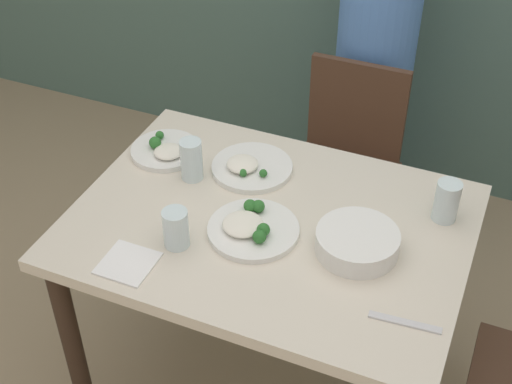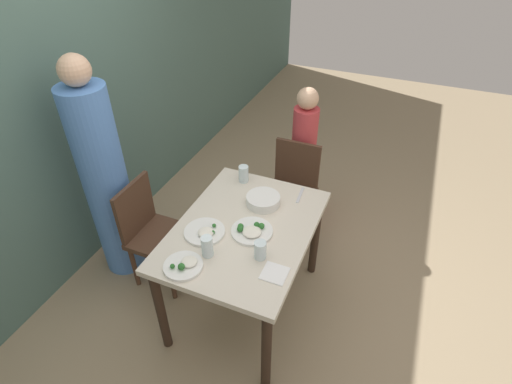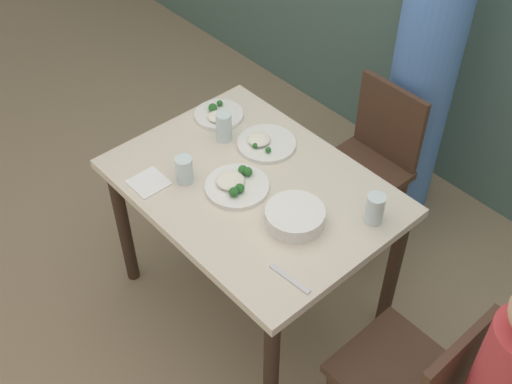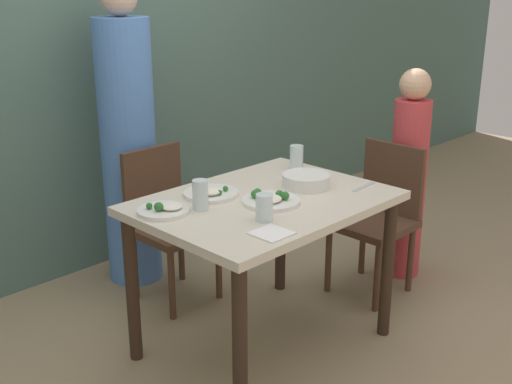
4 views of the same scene
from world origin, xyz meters
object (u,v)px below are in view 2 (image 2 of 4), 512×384
person_adult (106,183)px  glass_water_tall (260,250)px  plate_rice_adult (184,265)px  chair_child_spot (292,189)px  chair_adult_spot (153,231)px  bowl_curry (263,200)px  person_child (303,158)px

person_adult → glass_water_tall: 1.29m
person_adult → plate_rice_adult: bearing=-116.3°
chair_child_spot → glass_water_tall: bearing=-81.7°
chair_adult_spot → bowl_curry: size_ratio=3.68×
chair_child_spot → glass_water_tall: size_ratio=7.29×
person_adult → plate_rice_adult: person_adult is taller
chair_child_spot → glass_water_tall: 1.17m
chair_adult_spot → plate_rice_adult: chair_adult_spot is taller
chair_adult_spot → person_child: (1.17, -0.78, 0.14)m
plate_rice_adult → glass_water_tall: bearing=-57.2°
chair_adult_spot → bowl_curry: chair_adult_spot is taller
person_adult → chair_adult_spot: bearing=-90.0°
chair_adult_spot → person_adult: (-0.00, 0.33, 0.34)m
chair_adult_spot → person_adult: 0.48m
chair_adult_spot → plate_rice_adult: (-0.45, -0.57, 0.32)m
chair_adult_spot → bowl_curry: 0.88m
chair_child_spot → chair_adult_spot: bearing=-131.3°
person_adult → bowl_curry: person_adult is taller
bowl_curry → glass_water_tall: size_ratio=1.98×
person_child → person_adult: bearing=136.5°
person_child → bowl_curry: size_ratio=5.43×
chair_adult_spot → chair_child_spot: same height
person_child → glass_water_tall: size_ratio=10.76×
plate_rice_adult → chair_adult_spot: bearing=52.1°
bowl_curry → plate_rice_adult: 0.73m
person_child → glass_water_tall: person_child is taller
person_adult → person_child: bearing=-43.5°
chair_adult_spot → person_child: bearing=-33.7°
person_child → glass_water_tall: (-1.38, -0.16, 0.23)m
chair_child_spot → person_adult: 1.46m
plate_rice_adult → person_child: bearing=-7.3°
person_adult → chair_child_spot: bearing=-51.3°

